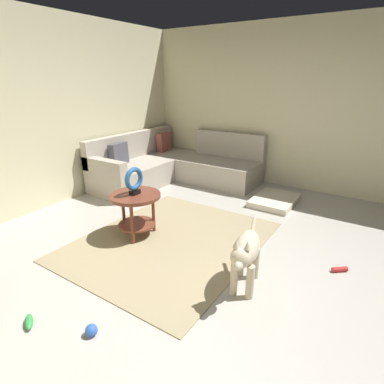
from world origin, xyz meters
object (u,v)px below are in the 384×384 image
(side_table, at_px, (136,204))
(torus_sculpture, at_px, (134,180))
(sectional_couch, at_px, (173,166))
(dog_toy_bone, at_px, (29,322))
(dog_toy_rope, at_px, (340,269))
(dog_toy_ball, at_px, (91,330))
(dog_bed_mat, at_px, (275,200))
(dog, at_px, (246,252))

(side_table, distance_m, torus_sculpture, 0.29)
(sectional_couch, bearing_deg, dog_toy_bone, -161.26)
(torus_sculpture, distance_m, dog_toy_rope, 2.38)
(sectional_couch, height_order, dog_toy_ball, sectional_couch)
(side_table, distance_m, dog_toy_rope, 2.31)
(dog_bed_mat, xyz_separation_m, dog_toy_bone, (-3.50, 0.75, -0.01))
(torus_sculpture, xyz_separation_m, dog_toy_ball, (-1.37, -0.80, -0.66))
(torus_sculpture, xyz_separation_m, dog_bed_mat, (1.93, -1.06, -0.67))
(dog_toy_bone, bearing_deg, sectional_couch, 18.74)
(dog, distance_m, dog_toy_ball, 1.39)
(torus_sculpture, height_order, dog, torus_sculpture)
(side_table, distance_m, dog, 1.53)
(dog_bed_mat, height_order, dog_toy_bone, dog_bed_mat)
(dog_toy_ball, height_order, dog_toy_rope, dog_toy_ball)
(sectional_couch, height_order, torus_sculpture, sectional_couch)
(torus_sculpture, xyz_separation_m, dog, (-0.23, -1.52, -0.33))
(dog_bed_mat, bearing_deg, side_table, 151.38)
(dog_toy_rope, bearing_deg, dog_toy_bone, 137.82)
(dog_toy_rope, bearing_deg, dog, 137.80)
(torus_sculpture, height_order, dog_toy_rope, torus_sculpture)
(dog_toy_rope, bearing_deg, dog_toy_ball, 143.44)
(side_table, relative_size, torus_sculpture, 1.84)
(dog_toy_rope, height_order, dog_toy_bone, dog_toy_bone)
(dog_bed_mat, relative_size, dog, 0.96)
(side_table, xyz_separation_m, dog_toy_ball, (-1.37, -0.80, -0.37))
(sectional_couch, relative_size, dog_toy_rope, 14.73)
(torus_sculpture, xyz_separation_m, dog_toy_rope, (0.54, -2.21, -0.69))
(side_table, xyz_separation_m, dog_toy_bone, (-1.57, -0.30, -0.39))
(dog_toy_rope, bearing_deg, sectional_couch, 65.68)
(dog_bed_mat, bearing_deg, torus_sculpture, 151.38)
(dog, relative_size, dog_toy_rope, 5.47)
(torus_sculpture, xyz_separation_m, dog_toy_bone, (-1.57, -0.30, -0.68))
(side_table, bearing_deg, dog_toy_ball, -149.80)
(side_table, bearing_deg, dog_toy_rope, -76.32)
(dog, bearing_deg, dog_toy_bone, 34.03)
(dog_bed_mat, xyz_separation_m, dog_toy_rope, (-1.40, -1.16, -0.02))
(dog_bed_mat, relative_size, dog_toy_bone, 4.44)
(dog, bearing_deg, dog_toy_rope, -146.00)
(dog_bed_mat, distance_m, dog_toy_rope, 1.81)
(side_table, xyz_separation_m, torus_sculpture, (-0.00, 0.00, 0.29))
(sectional_couch, relative_size, dog_toy_bone, 12.50)
(dog, xyz_separation_m, dog_toy_bone, (-1.34, 1.21, -0.35))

